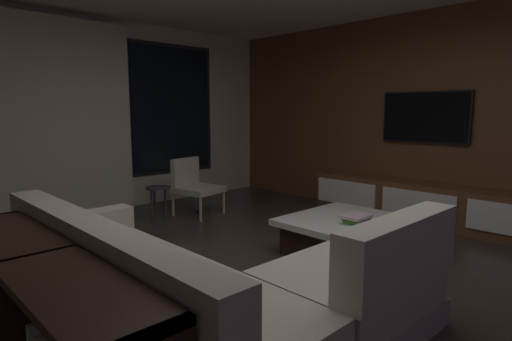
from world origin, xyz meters
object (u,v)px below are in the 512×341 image
Objects in this scene: media_console at (429,205)px; console_table_behind_couch at (40,318)px; mounted_tv at (425,117)px; coffee_table at (351,236)px; side_stool at (158,193)px; accent_chair_near_window at (194,184)px; book_stack_on_coffee_table at (356,219)px; sectional_couch at (204,293)px.

console_table_behind_couch is (-4.56, -0.05, 0.16)m from media_console.
mounted_tv is 4.84m from console_table_behind_couch.
coffee_table is 2.91m from console_table_behind_couch.
coffee_table is at bearing 2.02° from console_table_behind_couch.
side_stool is (-0.71, 2.46, 0.19)m from coffee_table.
accent_chair_near_window is at bearing 42.84° from console_table_behind_couch.
sectional_couch is at bearing -176.42° from book_stack_on_coffee_table.
book_stack_on_coffee_table is at bearing -178.17° from media_console.
side_stool is at bearing 106.19° from coffee_table.
side_stool is at bearing 64.56° from sectional_couch.
side_stool is at bearing 49.43° from console_table_behind_couch.
sectional_couch reaches higher than side_stool.
sectional_couch is at bearing -174.44° from mounted_tv.
accent_chair_near_window is 3.18m from mounted_tv.
console_table_behind_couch is (-2.82, 0.01, 0.00)m from book_stack_on_coffee_table.
mounted_tv is at bearing 5.56° from sectional_couch.
coffee_table is at bearing -86.30° from accent_chair_near_window.
console_table_behind_couch is at bearing -177.03° from mounted_tv.
book_stack_on_coffee_table is 0.09× the size of media_console.
accent_chair_near_window is 3.74m from console_table_behind_couch.
mounted_tv reaches higher than coffee_table.
mounted_tv is (1.92, 0.25, 0.94)m from book_stack_on_coffee_table.
accent_chair_near_window is at bearing 130.98° from mounted_tv.
side_stool is at bearing 137.83° from mounted_tv.
side_stool is (1.28, 2.68, 0.08)m from sectional_couch.
coffee_table is 1.49× the size of accent_chair_near_window.
book_stack_on_coffee_table is at bearing -0.15° from console_table_behind_couch.
accent_chair_near_window is 3.09m from media_console.
media_console is 4.56m from console_table_behind_couch.
media_console is at bearing -1.86° from coffee_table.
coffee_table is at bearing 178.14° from media_console.
coffee_table is 2.52× the size of side_stool.
side_stool is 3.58m from mounted_tv.
media_console is at bearing -132.43° from mounted_tv.
accent_chair_near_window reaches higher than coffee_table.
mounted_tv reaches higher than media_console.
console_table_behind_couch is (-0.91, 0.13, 0.12)m from sectional_couch.
accent_chair_near_window reaches higher than media_console.
mounted_tv is at bearing -49.02° from accent_chair_near_window.
media_console is at bearing -53.98° from accent_chair_near_window.
sectional_couch is 1.19× the size of console_table_behind_couch.
book_stack_on_coffee_table is at bearing -76.22° from side_stool.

